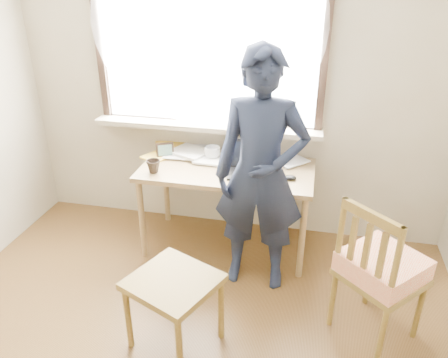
% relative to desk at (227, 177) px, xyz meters
% --- Properties ---
extents(room_shell, '(3.52, 4.02, 2.61)m').
position_rel_desk_xyz_m(room_shell, '(-0.05, -1.43, 1.00)').
color(room_shell, '#B1A88F').
rests_on(room_shell, ground).
extents(desk, '(1.32, 0.66, 0.70)m').
position_rel_desk_xyz_m(desk, '(0.00, 0.00, 0.00)').
color(desk, olive).
rests_on(desk, ground).
extents(laptop, '(0.36, 0.30, 0.23)m').
position_rel_desk_xyz_m(laptop, '(0.19, -0.03, 0.13)').
color(laptop, black).
rests_on(laptop, desk).
extents(mug_white, '(0.18, 0.18, 0.10)m').
position_rel_desk_xyz_m(mug_white, '(-0.15, 0.15, 0.12)').
color(mug_white, white).
rests_on(mug_white, desk).
extents(mug_dark, '(0.15, 0.15, 0.10)m').
position_rel_desk_xyz_m(mug_dark, '(-0.52, -0.19, 0.12)').
color(mug_dark, black).
rests_on(mug_dark, desk).
extents(mouse, '(0.09, 0.06, 0.03)m').
position_rel_desk_xyz_m(mouse, '(0.49, -0.10, 0.09)').
color(mouse, black).
rests_on(mouse, desk).
extents(desk_clutter, '(0.74, 0.55, 0.04)m').
position_rel_desk_xyz_m(desk_clutter, '(-0.51, 0.17, 0.09)').
color(desk_clutter, '#A4461E').
rests_on(desk_clutter, desk).
extents(book_a, '(0.26, 0.32, 0.03)m').
position_rel_desk_xyz_m(book_a, '(-0.34, 0.22, 0.09)').
color(book_a, white).
rests_on(book_a, desk).
extents(book_b, '(0.30, 0.30, 0.02)m').
position_rel_desk_xyz_m(book_b, '(0.41, 0.26, 0.08)').
color(book_b, white).
rests_on(book_b, desk).
extents(picture_frame, '(0.13, 0.08, 0.11)m').
position_rel_desk_xyz_m(picture_frame, '(-0.53, 0.10, 0.13)').
color(picture_frame, black).
rests_on(picture_frame, desk).
extents(work_chair, '(0.61, 0.60, 0.48)m').
position_rel_desk_xyz_m(work_chair, '(-0.09, -1.08, -0.23)').
color(work_chair, brown).
rests_on(work_chair, ground).
extents(side_chair, '(0.60, 0.60, 0.93)m').
position_rel_desk_xyz_m(side_chair, '(1.08, -0.74, -0.14)').
color(side_chair, brown).
rests_on(side_chair, ground).
extents(person, '(0.63, 0.42, 1.69)m').
position_rel_desk_xyz_m(person, '(0.30, -0.36, 0.22)').
color(person, black).
rests_on(person, ground).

